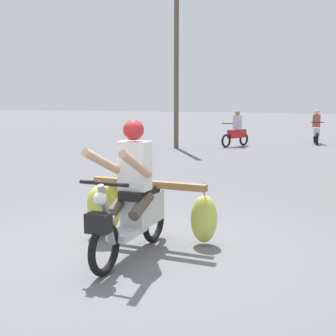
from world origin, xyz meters
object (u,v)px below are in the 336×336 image
utility_pole (176,54)px  motorbike_distant_ahead_right (316,130)px  motorbike_main_loaded (130,204)px  motorbike_distant_far_ahead (236,132)px

utility_pole → motorbike_distant_ahead_right: bearing=40.9°
motorbike_main_loaded → motorbike_distant_ahead_right: 14.74m
motorbike_distant_ahead_right → utility_pole: size_ratio=0.23×
utility_pole → motorbike_main_loaded: bearing=-69.1°
motorbike_distant_ahead_right → motorbike_distant_far_ahead: 3.64m
motorbike_main_loaded → motorbike_distant_far_ahead: size_ratio=1.18×
motorbike_distant_far_ahead → motorbike_main_loaded: bearing=-79.8°
motorbike_main_loaded → motorbike_distant_ahead_right: (0.47, 14.73, 0.04)m
motorbike_main_loaded → utility_pole: 11.89m
motorbike_distant_far_ahead → utility_pole: (-1.90, -1.51, 2.89)m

